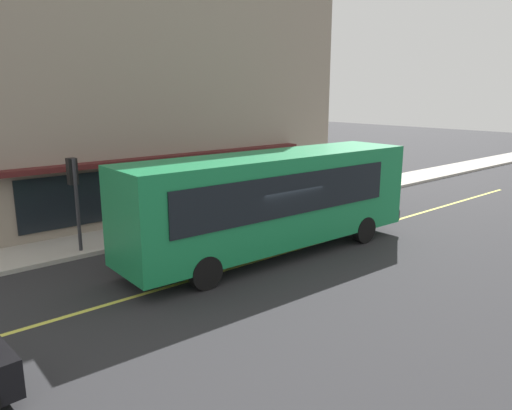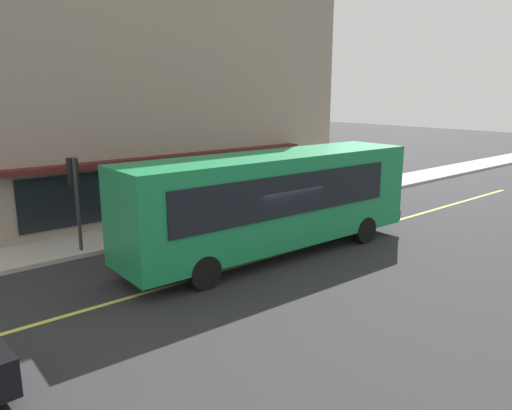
{
  "view_description": "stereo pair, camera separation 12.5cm",
  "coord_description": "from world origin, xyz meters",
  "px_view_note": "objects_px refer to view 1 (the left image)",
  "views": [
    {
      "loc": [
        -10.79,
        -11.74,
        5.54
      ],
      "look_at": [
        0.26,
        1.07,
        1.6
      ],
      "focal_mm": 34.35,
      "sensor_mm": 36.0,
      "label": 1
    },
    {
      "loc": [
        -10.7,
        -11.82,
        5.54
      ],
      "look_at": [
        0.26,
        1.07,
        1.6
      ],
      "focal_mm": 34.35,
      "sensor_mm": 36.0,
      "label": 2
    }
  ],
  "objects_px": {
    "bus": "(274,198)",
    "pedestrian_near_storefront": "(264,186)",
    "traffic_light": "(74,182)",
    "pedestrian_mid_block": "(339,174)"
  },
  "relations": [
    {
      "from": "traffic_light",
      "to": "pedestrian_mid_block",
      "type": "relative_size",
      "value": 1.91
    },
    {
      "from": "pedestrian_near_storefront",
      "to": "pedestrian_mid_block",
      "type": "bearing_deg",
      "value": 1.94
    },
    {
      "from": "traffic_light",
      "to": "pedestrian_near_storefront",
      "type": "relative_size",
      "value": 1.75
    },
    {
      "from": "bus",
      "to": "traffic_light",
      "type": "relative_size",
      "value": 3.5
    },
    {
      "from": "pedestrian_mid_block",
      "to": "pedestrian_near_storefront",
      "type": "distance_m",
      "value": 5.63
    },
    {
      "from": "bus",
      "to": "pedestrian_mid_block",
      "type": "height_order",
      "value": "bus"
    },
    {
      "from": "bus",
      "to": "traffic_light",
      "type": "height_order",
      "value": "bus"
    },
    {
      "from": "traffic_light",
      "to": "pedestrian_near_storefront",
      "type": "distance_m",
      "value": 8.98
    },
    {
      "from": "pedestrian_mid_block",
      "to": "pedestrian_near_storefront",
      "type": "bearing_deg",
      "value": -178.06
    },
    {
      "from": "bus",
      "to": "pedestrian_near_storefront",
      "type": "distance_m",
      "value": 6.1
    }
  ]
}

